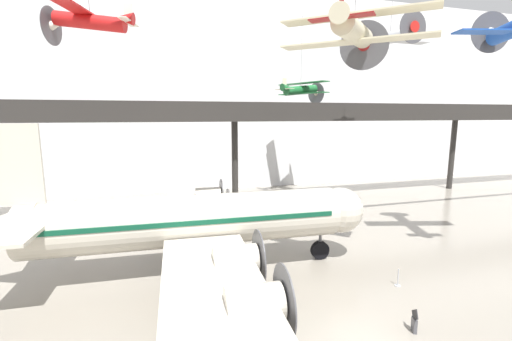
{
  "coord_description": "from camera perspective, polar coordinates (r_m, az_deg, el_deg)",
  "views": [
    {
      "loc": [
        -8.32,
        -11.41,
        10.11
      ],
      "look_at": [
        -2.05,
        10.05,
        6.43
      ],
      "focal_mm": 24.0,
      "sensor_mm": 36.0,
      "label": 1
    }
  ],
  "objects": [
    {
      "name": "suspended_plane_silver_racer",
      "position": [
        35.04,
        21.45,
        19.87
      ],
      "size": [
        7.47,
        6.11,
        5.39
      ],
      "rotation": [
        0.0,
        0.0,
        4.74
      ],
      "color": "silver"
    },
    {
      "name": "airliner_silver_main",
      "position": [
        22.24,
        -11.28,
        -8.32
      ],
      "size": [
        24.63,
        28.01,
        9.62
      ],
      "rotation": [
        0.0,
        0.0,
        -0.05
      ],
      "color": "beige",
      "rests_on": "ground"
    },
    {
      "name": "suspended_plane_cream_biplane",
      "position": [
        23.87,
        16.04,
        21.46
      ],
      "size": [
        8.3,
        8.22,
        7.98
      ],
      "rotation": [
        0.0,
        0.0,
        0.82
      ],
      "color": "beige"
    },
    {
      "name": "suspended_plane_red_highwing",
      "position": [
        25.95,
        -25.94,
        21.51
      ],
      "size": [
        5.66,
        6.74,
        6.8
      ],
      "rotation": [
        0.0,
        0.0,
        2.86
      ],
      "color": "red"
    },
    {
      "name": "hangar_back_wall",
      "position": [
        47.53,
        -6.33,
        12.96
      ],
      "size": [
        140.0,
        3.0,
        26.29
      ],
      "color": "white",
      "rests_on": "ground"
    },
    {
      "name": "mezzanine_walkway",
      "position": [
        36.84,
        -3.27,
        8.63
      ],
      "size": [
        110.0,
        3.2,
        11.37
      ],
      "color": "#2D2B28",
      "rests_on": "ground"
    },
    {
      "name": "info_sign_pedestal",
      "position": [
        19.03,
        24.88,
        -22.06
      ],
      "size": [
        0.33,
        0.74,
        1.24
      ],
      "rotation": [
        0.0,
        0.0,
        -0.38
      ],
      "color": "#4C4C51",
      "rests_on": "ground"
    },
    {
      "name": "suspended_plane_green_biplane",
      "position": [
        41.46,
        7.51,
        13.21
      ],
      "size": [
        6.13,
        7.09,
        9.77
      ],
      "rotation": [
        0.0,
        0.0,
        0.39
      ],
      "color": "#1E6B33"
    },
    {
      "name": "stanchion_barrier",
      "position": [
        22.99,
        22.57,
        -16.59
      ],
      "size": [
        0.36,
        0.36,
        1.08
      ],
      "color": "#B2B5BA",
      "rests_on": "ground"
    }
  ]
}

